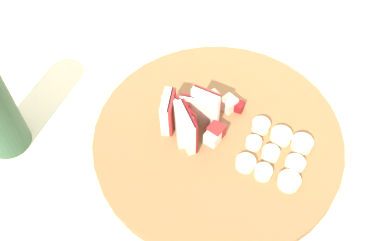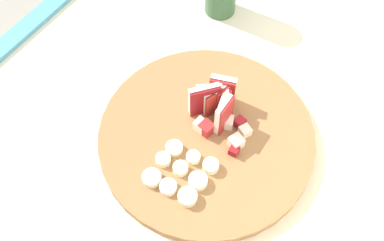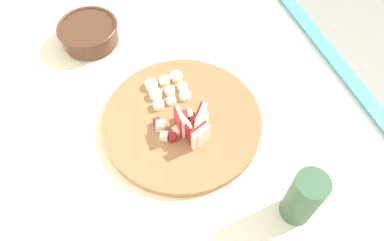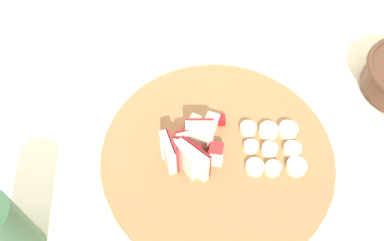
{
  "view_description": "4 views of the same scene",
  "coord_description": "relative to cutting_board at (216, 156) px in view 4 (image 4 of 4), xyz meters",
  "views": [
    {
      "loc": [
        0.25,
        -0.25,
        1.42
      ],
      "look_at": [
        0.09,
        0.05,
        0.94
      ],
      "focal_mm": 41.21,
      "sensor_mm": 36.0,
      "label": 1
    },
    {
      "loc": [
        0.42,
        0.25,
        1.51
      ],
      "look_at": [
        0.12,
        0.05,
        0.91
      ],
      "focal_mm": 40.52,
      "sensor_mm": 36.0,
      "label": 2
    },
    {
      "loc": [
        -0.3,
        0.21,
        1.57
      ],
      "look_at": [
        0.08,
        0.07,
        0.94
      ],
      "focal_mm": 33.86,
      "sensor_mm": 36.0,
      "label": 3
    },
    {
      "loc": [
        0.08,
        -0.22,
        1.43
      ],
      "look_at": [
        0.08,
        0.11,
        0.93
      ],
      "focal_mm": 37.39,
      "sensor_mm": 36.0,
      "label": 4
    }
  ],
  "objects": [
    {
      "name": "tile_backsplash",
      "position": [
        -0.12,
        0.31,
        -0.25
      ],
      "size": [
        2.4,
        0.04,
        1.27
      ],
      "primitive_type": "cube",
      "color": "silver",
      "rests_on": "ground"
    },
    {
      "name": "cutting_board",
      "position": [
        0.0,
        0.0,
        0.0
      ],
      "size": [
        0.35,
        0.35,
        0.02
      ],
      "primitive_type": "cylinder",
      "color": "olive",
      "rests_on": "tiled_countertop"
    },
    {
      "name": "apple_wedge_fan",
      "position": [
        -0.05,
        -0.01,
        0.04
      ],
      "size": [
        0.08,
        0.07,
        0.06
      ],
      "color": "#A32323",
      "rests_on": "cutting_board"
    },
    {
      "name": "apple_dice_pile",
      "position": [
        -0.02,
        0.02,
        0.02
      ],
      "size": [
        0.07,
        0.09,
        0.02
      ],
      "color": "white",
      "rests_on": "cutting_board"
    },
    {
      "name": "banana_slice_rows",
      "position": [
        0.08,
        0.01,
        0.02
      ],
      "size": [
        0.09,
        0.09,
        0.01
      ],
      "color": "beige",
      "rests_on": "cutting_board"
    },
    {
      "name": "small_jar",
      "position": [
        -0.27,
        -0.14,
        0.06
      ],
      "size": [
        0.06,
        0.06,
        0.13
      ],
      "primitive_type": "cylinder",
      "color": "#335638",
      "rests_on": "tiled_countertop"
    }
  ]
}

